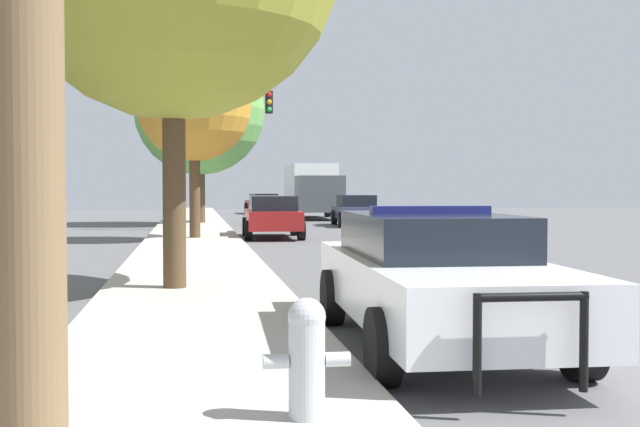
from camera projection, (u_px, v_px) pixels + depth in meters
name	position (u px, v px, depth m)	size (l,w,h in m)	color
sidewalk_left	(199.00, 392.00, 6.67)	(3.00, 110.00, 0.13)	#ADA89E
police_car	(435.00, 276.00, 8.85)	(2.23, 5.37, 1.56)	white
fire_hydrant	(307.00, 354.00, 5.68)	(0.62, 0.27, 0.86)	#B7BCC1
traffic_light	(218.00, 129.00, 32.07)	(3.64, 0.35, 5.64)	#424247
car_background_oncoming	(357.00, 210.00, 35.76)	(2.13, 4.26, 1.38)	#333856
car_background_distant	(263.00, 203.00, 51.33)	(2.20, 4.63, 1.30)	maroon
car_background_midblock	(272.00, 216.00, 27.39)	(2.08, 4.29, 1.45)	maroon
box_truck	(312.00, 189.00, 44.11)	(2.67, 7.56, 2.98)	#474C51
tree_sidewalk_mid	(194.00, 105.00, 25.56)	(3.67, 3.67, 6.10)	#4C3823
tree_sidewalk_far	(200.00, 110.00, 36.10)	(5.88, 5.88, 8.03)	#4C3823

